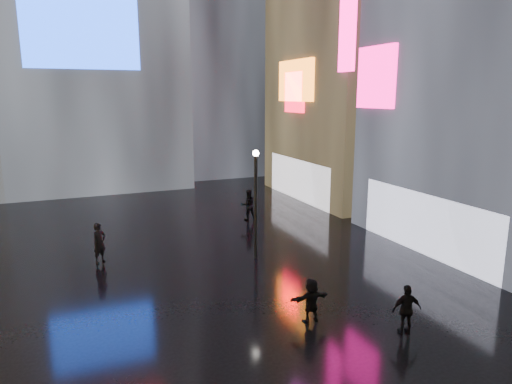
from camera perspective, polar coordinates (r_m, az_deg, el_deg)
ground at (r=21.47m, az=-8.47°, el=-8.99°), size 140.00×140.00×0.00m
building_right_far at (r=36.64m, az=13.04°, el=21.68°), size 10.28×12.00×28.00m
lamp_far at (r=21.26m, az=-0.02°, el=-0.77°), size 0.30×0.30×5.20m
pedestrian_3 at (r=16.04m, az=18.32°, el=-13.77°), size 1.05×0.64×1.68m
pedestrian_5 at (r=16.12m, az=6.91°, el=-13.31°), size 1.45×0.48×1.56m
pedestrian_6 at (r=22.42m, az=-18.99°, el=-6.05°), size 0.83×0.78×1.90m
pedestrian_7 at (r=28.33m, az=-0.97°, el=-1.63°), size 1.01×0.82×1.93m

